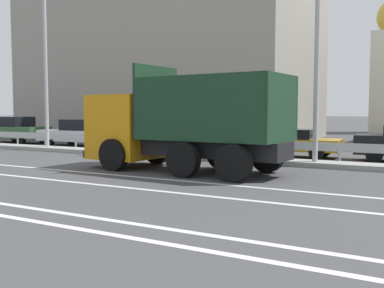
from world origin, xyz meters
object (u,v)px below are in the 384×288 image
at_px(parked_car_4, 289,142).
at_px(parked_car_2, 82,133).
at_px(dump_truck, 164,131).
at_px(parked_car_3, 182,137).
at_px(median_road_sign, 123,123).
at_px(street_lamp_2, 316,34).
at_px(parked_car_1, 17,130).
at_px(street_lamp_1, 42,46).

bearing_deg(parked_car_4, parked_car_2, 86.83).
distance_m(dump_truck, parked_car_3, 7.27).
height_order(median_road_sign, street_lamp_2, street_lamp_2).
height_order(parked_car_2, parked_car_4, parked_car_2).
height_order(dump_truck, parked_car_2, dump_truck).
distance_m(dump_truck, parked_car_2, 11.00).
distance_m(street_lamp_2, parked_car_3, 8.98).
bearing_deg(parked_car_1, dump_truck, 66.89).
distance_m(dump_truck, median_road_sign, 5.35).
bearing_deg(parked_car_4, street_lamp_1, 100.37).
xyz_separation_m(dump_truck, street_lamp_1, (-9.11, 3.22, 3.79)).
relative_size(parked_car_2, parked_car_3, 1.09).
distance_m(street_lamp_1, parked_car_2, 5.14).
bearing_deg(parked_car_2, street_lamp_1, 177.78).
bearing_deg(parked_car_2, street_lamp_2, -106.87).
distance_m(parked_car_1, parked_car_2, 5.26).
height_order(parked_car_2, parked_car_3, parked_car_2).
relative_size(street_lamp_2, parked_car_3, 1.81).
bearing_deg(median_road_sign, dump_truck, -37.30).
bearing_deg(median_road_sign, parked_car_4, 22.22).
relative_size(street_lamp_1, parked_car_1, 2.25).
relative_size(dump_truck, parked_car_1, 1.71).
xyz_separation_m(parked_car_3, parked_car_4, (5.55, -0.56, -0.02)).
height_order(parked_car_3, parked_car_4, parked_car_3).
height_order(street_lamp_1, parked_car_3, street_lamp_1).
relative_size(street_lamp_2, parked_car_4, 1.88).
distance_m(street_lamp_2, parked_car_4, 5.18).
height_order(dump_truck, median_road_sign, dump_truck).
bearing_deg(parked_car_3, street_lamp_1, 118.77).
xyz_separation_m(median_road_sign, parked_car_4, (6.65, 2.72, -0.78)).
xyz_separation_m(parked_car_1, parked_car_4, (16.87, -0.07, -0.16)).
distance_m(street_lamp_1, parked_car_3, 8.11).
height_order(dump_truck, parked_car_3, dump_truck).
distance_m(parked_car_2, parked_car_4, 11.61).
relative_size(dump_truck, parked_car_2, 1.40).
bearing_deg(street_lamp_1, parked_car_1, 152.43).
bearing_deg(dump_truck, parked_car_2, 60.21).
xyz_separation_m(street_lamp_2, parked_car_3, (-7.32, 3.47, -3.88)).
height_order(parked_car_1, parked_car_4, parked_car_1).
distance_m(street_lamp_1, street_lamp_2, 13.28).
bearing_deg(dump_truck, parked_car_4, -18.63).
bearing_deg(parked_car_4, parked_car_3, 81.22).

